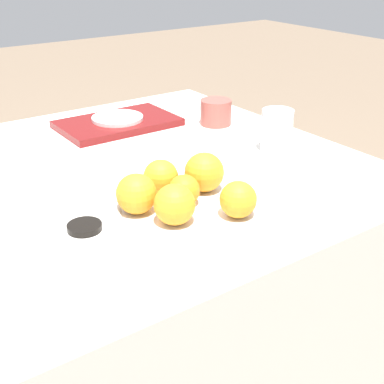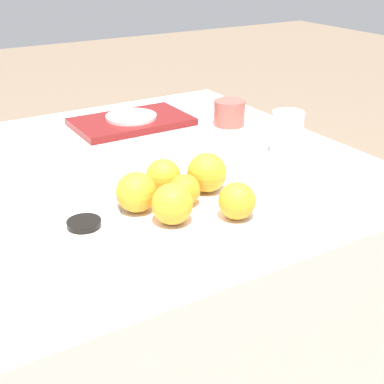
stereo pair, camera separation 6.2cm
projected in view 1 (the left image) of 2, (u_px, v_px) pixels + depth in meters
name	position (u px, v px, depth m)	size (l,w,h in m)	color
table	(115.00, 311.00, 1.37)	(1.18, 1.01, 0.77)	silver
fruit_platter	(192.00, 210.00, 1.02)	(0.30, 0.30, 0.02)	silver
orange_0	(238.00, 199.00, 0.98)	(0.07, 0.07, 0.07)	orange
orange_1	(161.00, 177.00, 1.07)	(0.07, 0.07, 0.07)	orange
orange_2	(204.00, 172.00, 1.08)	(0.08, 0.08, 0.08)	orange
orange_3	(136.00, 194.00, 0.99)	(0.08, 0.08, 0.08)	orange
orange_4	(175.00, 205.00, 0.95)	(0.08, 0.08, 0.08)	orange
orange_5	(184.00, 190.00, 1.02)	(0.06, 0.06, 0.06)	orange
water_glass	(277.00, 131.00, 1.32)	(0.08, 0.08, 0.11)	silver
serving_tray	(118.00, 123.00, 1.51)	(0.32, 0.20, 0.02)	maroon
side_plate	(117.00, 118.00, 1.51)	(0.14, 0.14, 0.01)	silver
cup_2	(216.00, 112.00, 1.52)	(0.09, 0.09, 0.07)	#9E4C42
soy_dish	(85.00, 227.00, 0.98)	(0.06, 0.06, 0.01)	black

